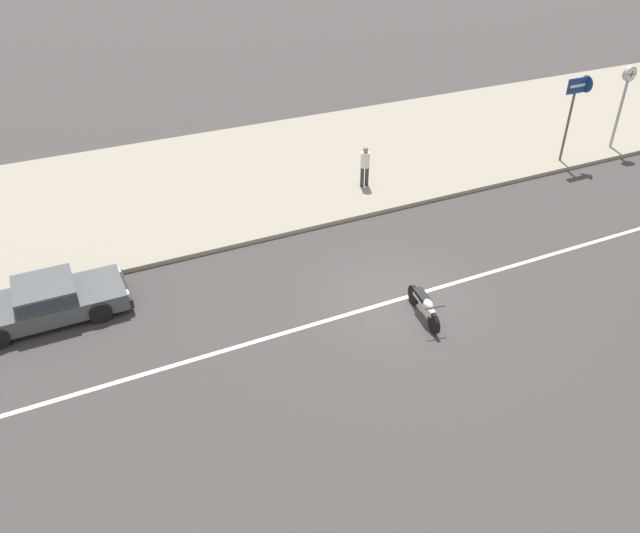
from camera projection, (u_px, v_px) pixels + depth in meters
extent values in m
plane|color=#383535|center=(398.00, 300.00, 17.68)|extent=(160.00, 160.00, 0.00)
cube|color=silver|center=(398.00, 300.00, 17.68)|extent=(50.40, 0.14, 0.01)
cube|color=gray|center=(272.00, 170.00, 24.97)|extent=(68.00, 10.00, 0.15)
cube|color=#47494F|center=(46.00, 304.00, 16.81)|extent=(4.11, 1.74, 0.48)
cube|color=#47494F|center=(44.00, 290.00, 16.58)|extent=(1.54, 1.56, 0.42)
cube|color=#28333D|center=(44.00, 290.00, 16.58)|extent=(1.48, 1.60, 0.27)
cube|color=black|center=(126.00, 288.00, 17.62)|extent=(0.12, 1.70, 0.28)
cube|color=white|center=(119.00, 272.00, 17.96)|extent=(0.08, 0.24, 0.14)
cube|color=white|center=(128.00, 294.00, 17.04)|extent=(0.08, 0.24, 0.14)
cylinder|color=black|center=(91.00, 281.00, 17.95)|extent=(0.60, 0.22, 0.60)
cylinder|color=black|center=(100.00, 312.00, 16.70)|extent=(0.60, 0.22, 0.60)
cylinder|color=black|center=(434.00, 324.00, 16.32)|extent=(0.19, 0.57, 0.56)
cylinder|color=black|center=(413.00, 295.00, 17.40)|extent=(0.19, 0.57, 0.56)
cube|color=silver|center=(424.00, 303.00, 16.75)|extent=(0.32, 1.15, 0.18)
cube|color=black|center=(422.00, 295.00, 16.81)|extent=(0.33, 0.63, 0.12)
ellipsoid|color=silver|center=(428.00, 304.00, 16.49)|extent=(0.30, 0.43, 0.22)
cylinder|color=#232326|center=(435.00, 308.00, 16.07)|extent=(0.56, 0.12, 0.03)
cylinder|color=#9E9EA3|center=(618.00, 115.00, 26.05)|extent=(0.12, 0.12, 2.82)
cylinder|color=#9E9EA3|center=(630.00, 74.00, 25.12)|extent=(0.61, 0.18, 0.61)
cylinder|color=white|center=(631.00, 74.00, 25.05)|extent=(0.53, 0.02, 0.53)
cylinder|color=white|center=(628.00, 73.00, 25.20)|extent=(0.53, 0.02, 0.53)
cube|color=black|center=(632.00, 74.00, 25.04)|extent=(0.06, 0.01, 0.27)
cube|color=black|center=(632.00, 74.00, 25.04)|extent=(0.44, 0.01, 0.02)
cylinder|color=#4C4C51|center=(567.00, 128.00, 24.85)|extent=(0.10, 0.10, 2.79)
cube|color=navy|center=(577.00, 86.00, 23.90)|extent=(0.94, 0.06, 0.59)
cone|color=navy|center=(590.00, 83.00, 24.13)|extent=(0.36, 0.65, 0.65)
cube|color=white|center=(578.00, 86.00, 23.87)|extent=(0.75, 0.01, 0.10)
cylinder|color=#333338|center=(362.00, 177.00, 23.34)|extent=(0.14, 0.14, 0.77)
cylinder|color=#333338|center=(367.00, 176.00, 23.41)|extent=(0.14, 0.14, 0.77)
cylinder|color=silver|center=(365.00, 160.00, 23.01)|extent=(0.34, 0.34, 0.57)
sphere|color=#997051|center=(366.00, 150.00, 22.80)|extent=(0.21, 0.21, 0.21)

